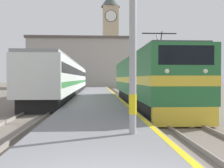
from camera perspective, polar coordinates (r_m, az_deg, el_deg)
ground_plane at (r=33.82m, az=-3.36°, el=-2.29°), size 200.00×200.00×0.00m
platform at (r=28.82m, az=-3.36°, el=-2.51°), size 4.15×140.00×0.39m
rail_track_near at (r=29.06m, az=3.86°, el=-2.81°), size 2.83×140.00×0.16m
rail_track_far at (r=29.03m, az=-10.11°, el=-2.83°), size 2.84×140.00×0.16m
locomotive_train at (r=20.05m, az=7.12°, el=0.78°), size 2.92×18.72×4.72m
passenger_train at (r=30.42m, az=-9.80°, el=1.08°), size 2.92×31.57×3.70m
clock_tower at (r=72.60m, az=-0.32°, el=10.26°), size 5.19×5.19×25.27m
station_building at (r=58.49m, az=-6.60°, el=4.60°), size 23.26×7.25×11.00m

